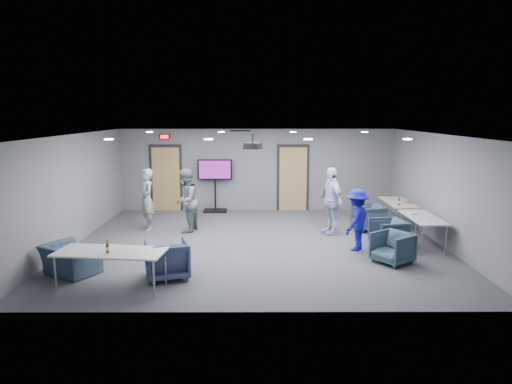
{
  "coord_description": "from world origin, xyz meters",
  "views": [
    {
      "loc": [
        -0.08,
        -10.99,
        3.2
      ],
      "look_at": [
        -0.04,
        0.57,
        1.2
      ],
      "focal_mm": 32.0,
      "sensor_mm": 36.0,
      "label": 1
    }
  ],
  "objects_px": {
    "person_d": "(357,220)",
    "person_c": "(331,201)",
    "person_b": "(186,201)",
    "table_front_left": "(111,253)",
    "chair_front_b": "(71,259)",
    "tv_stand": "(215,182)",
    "chair_right_b": "(388,234)",
    "chair_right_a": "(368,217)",
    "bottle_right": "(399,202)",
    "chair_front_a": "(167,259)",
    "projector": "(253,146)",
    "table_right_b": "(423,219)",
    "person_a": "(147,200)",
    "table_right_a": "(398,203)",
    "bottle_front": "(108,248)",
    "chair_right_c": "(392,248)"
  },
  "relations": [
    {
      "from": "tv_stand",
      "to": "bottle_right",
      "type": "bearing_deg",
      "value": -26.13
    },
    {
      "from": "chair_right_b",
      "to": "tv_stand",
      "type": "bearing_deg",
      "value": -141.73
    },
    {
      "from": "person_a",
      "to": "table_right_a",
      "type": "bearing_deg",
      "value": 65.24
    },
    {
      "from": "person_c",
      "to": "tv_stand",
      "type": "bearing_deg",
      "value": -149.95
    },
    {
      "from": "person_c",
      "to": "bottle_right",
      "type": "xyz_separation_m",
      "value": [
        1.91,
        0.27,
        -0.08
      ]
    },
    {
      "from": "bottle_front",
      "to": "bottle_right",
      "type": "xyz_separation_m",
      "value": [
        6.57,
        4.31,
        -0.0
      ]
    },
    {
      "from": "person_a",
      "to": "table_right_a",
      "type": "height_order",
      "value": "person_a"
    },
    {
      "from": "person_a",
      "to": "table_front_left",
      "type": "distance_m",
      "value": 4.36
    },
    {
      "from": "bottle_right",
      "to": "person_c",
      "type": "bearing_deg",
      "value": -172.04
    },
    {
      "from": "bottle_right",
      "to": "tv_stand",
      "type": "xyz_separation_m",
      "value": [
        -5.23,
        2.57,
        0.16
      ]
    },
    {
      "from": "person_d",
      "to": "table_front_left",
      "type": "relative_size",
      "value": 0.71
    },
    {
      "from": "person_b",
      "to": "table_front_left",
      "type": "relative_size",
      "value": 0.84
    },
    {
      "from": "tv_stand",
      "to": "projector",
      "type": "height_order",
      "value": "projector"
    },
    {
      "from": "person_d",
      "to": "person_c",
      "type": "bearing_deg",
      "value": -131.71
    },
    {
      "from": "chair_right_b",
      "to": "bottle_right",
      "type": "distance_m",
      "value": 1.78
    },
    {
      "from": "person_a",
      "to": "person_b",
      "type": "bearing_deg",
      "value": 52.07
    },
    {
      "from": "table_right_a",
      "to": "table_front_left",
      "type": "height_order",
      "value": "same"
    },
    {
      "from": "person_d",
      "to": "chair_front_a",
      "type": "bearing_deg",
      "value": -31.6
    },
    {
      "from": "chair_right_b",
      "to": "chair_front_a",
      "type": "bearing_deg",
      "value": -76.99
    },
    {
      "from": "bottle_right",
      "to": "bottle_front",
      "type": "bearing_deg",
      "value": -146.76
    },
    {
      "from": "projector",
      "to": "person_a",
      "type": "bearing_deg",
      "value": -177.91
    },
    {
      "from": "person_d",
      "to": "tv_stand",
      "type": "xyz_separation_m",
      "value": [
        -3.69,
        4.31,
        0.25
      ]
    },
    {
      "from": "person_a",
      "to": "bottle_right",
      "type": "distance_m",
      "value": 6.91
    },
    {
      "from": "table_front_left",
      "to": "tv_stand",
      "type": "relative_size",
      "value": 1.19
    },
    {
      "from": "table_front_left",
      "to": "table_right_a",
      "type": "bearing_deg",
      "value": 41.36
    },
    {
      "from": "chair_front_b",
      "to": "bottle_right",
      "type": "distance_m",
      "value": 8.36
    },
    {
      "from": "person_d",
      "to": "chair_right_b",
      "type": "relative_size",
      "value": 1.91
    },
    {
      "from": "bottle_right",
      "to": "chair_front_a",
      "type": "bearing_deg",
      "value": -147.67
    },
    {
      "from": "chair_front_a",
      "to": "person_b",
      "type": "bearing_deg",
      "value": -105.03
    },
    {
      "from": "chair_front_a",
      "to": "table_right_a",
      "type": "relative_size",
      "value": 0.5
    },
    {
      "from": "chair_right_a",
      "to": "chair_front_b",
      "type": "xyz_separation_m",
      "value": [
        -6.83,
        -3.53,
        -0.04
      ]
    },
    {
      "from": "person_c",
      "to": "chair_front_a",
      "type": "xyz_separation_m",
      "value": [
        -3.75,
        -3.31,
        -0.52
      ]
    },
    {
      "from": "chair_right_b",
      "to": "table_right_b",
      "type": "relative_size",
      "value": 0.45
    },
    {
      "from": "chair_front_b",
      "to": "table_right_b",
      "type": "height_order",
      "value": "table_right_b"
    },
    {
      "from": "person_a",
      "to": "person_d",
      "type": "xyz_separation_m",
      "value": [
        5.36,
        -1.91,
        -0.12
      ]
    },
    {
      "from": "table_right_a",
      "to": "bottle_front",
      "type": "bearing_deg",
      "value": 125.53
    },
    {
      "from": "table_front_left",
      "to": "person_a",
      "type": "bearing_deg",
      "value": 101.02
    },
    {
      "from": "bottle_front",
      "to": "bottle_right",
      "type": "distance_m",
      "value": 7.86
    },
    {
      "from": "chair_front_b",
      "to": "tv_stand",
      "type": "bearing_deg",
      "value": -81.86
    },
    {
      "from": "chair_front_a",
      "to": "table_right_a",
      "type": "height_order",
      "value": "chair_front_a"
    },
    {
      "from": "chair_right_b",
      "to": "table_right_a",
      "type": "bearing_deg",
      "value": 147.94
    },
    {
      "from": "chair_right_a",
      "to": "bottle_front",
      "type": "bearing_deg",
      "value": -62.9
    },
    {
      "from": "chair_right_c",
      "to": "table_right_a",
      "type": "distance_m",
      "value": 3.39
    },
    {
      "from": "bottle_front",
      "to": "chair_front_b",
      "type": "bearing_deg",
      "value": 139.24
    },
    {
      "from": "table_right_b",
      "to": "bottle_right",
      "type": "xyz_separation_m",
      "value": [
        -0.13,
        1.42,
        0.14
      ]
    },
    {
      "from": "tv_stand",
      "to": "projector",
      "type": "relative_size",
      "value": 3.58
    },
    {
      "from": "person_b",
      "to": "chair_right_b",
      "type": "relative_size",
      "value": 2.27
    },
    {
      "from": "chair_right_b",
      "to": "bottle_right",
      "type": "bearing_deg",
      "value": 145.87
    },
    {
      "from": "table_front_left",
      "to": "chair_right_a",
      "type": "bearing_deg",
      "value": 43.24
    },
    {
      "from": "person_c",
      "to": "chair_front_b",
      "type": "xyz_separation_m",
      "value": [
        -5.72,
        -3.14,
        -0.58
      ]
    }
  ]
}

